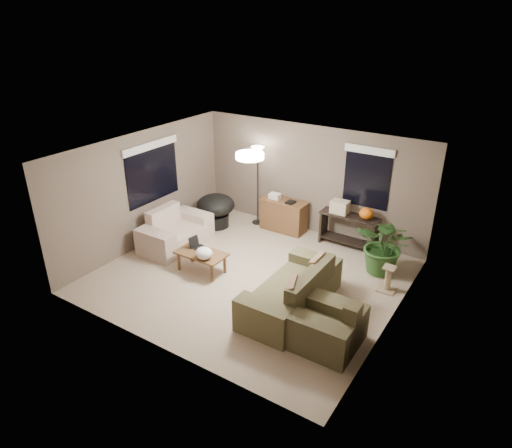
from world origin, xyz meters
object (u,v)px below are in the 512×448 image
Objects in this scene: armchair at (329,328)px; floor_lamp at (258,160)px; coffee_table at (201,255)px; loveseat at (175,233)px; desk at (284,215)px; papasan_chair at (216,208)px; houseplant at (385,251)px; cat_scratching_post at (388,280)px; main_sofa at (293,294)px; console_table at (349,228)px.

armchair is 0.52× the size of floor_lamp.
coffee_table is 2.85m from floor_lamp.
loveseat is 1.45× the size of desk.
loveseat is 1.31m from coffee_table.
floor_lamp is (0.73, 0.70, 1.13)m from papasan_chair.
houseplant is at bearing -10.70° from floor_lamp.
loveseat is 4.40m from armchair.
main_sofa is at bearing -129.96° from cat_scratching_post.
main_sofa is at bearing -2.94° from coffee_table.
houseplant reaches higher than armchair.
desk is 0.58× the size of floor_lamp.
coffee_table is 1.06× the size of papasan_chair.
floor_lamp is (-3.35, 3.19, 1.30)m from armchair.
coffee_table is 3.60m from houseplant.
houseplant is (4.24, 1.37, 0.17)m from loveseat.
floor_lamp is at bearing 161.47° from cat_scratching_post.
armchair reaches higher than coffee_table.
loveseat is 1.32m from papasan_chair.
papasan_chair is (0.15, 1.30, 0.17)m from loveseat.
main_sofa is 2.13m from coffee_table.
coffee_table is 3.28m from console_table.
houseplant is at bearing 32.12° from coffee_table.
coffee_table is 0.83× the size of houseplant.
desk is 1.61m from console_table.
floor_lamp is at bearing 132.49° from main_sofa.
console_table is (1.61, 0.04, 0.06)m from desk.
desk is 3.15m from cat_scratching_post.
coffee_table is at bearing -24.59° from loveseat.
loveseat is at bearing -113.79° from floor_lamp.
armchair is at bearing -11.97° from coffee_table.
floor_lamp is (-0.31, 2.55, 1.24)m from coffee_table.
houseplant reaches higher than main_sofa.
console_table is at bearing 92.01° from main_sofa.
papasan_chair is at bearing 83.51° from loveseat.
desk reaches higher than cat_scratching_post.
loveseat is 1.33× the size of houseplant.
houseplant is (3.05, 1.91, 0.11)m from coffee_table.
armchair is 1.00× the size of coffee_table.
armchair is 1.06× the size of papasan_chair.
console_table is (2.03, 2.58, 0.08)m from coffee_table.
desk is 1.42m from floor_lamp.
cat_scratching_post is at bearing -22.56° from desk.
main_sofa is at bearing -87.99° from console_table.
houseplant reaches higher than desk.
main_sofa is at bearing -31.69° from papasan_chair.
desk is at bearing 129.47° from armchair.
papasan_chair reaches higher than console_table.
loveseat is 1.23× the size of console_table.
armchair is 2.00× the size of cat_scratching_post.
loveseat reaches higher than papasan_chair.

